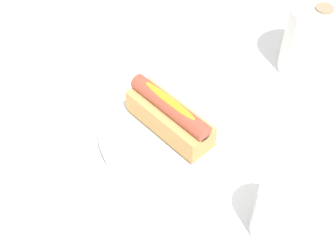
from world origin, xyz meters
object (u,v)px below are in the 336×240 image
Objects in this scene: serving_bowl at (168,134)px; paper_towel_roll at (315,41)px; water_glass at (279,216)px; hotdog_front at (168,117)px.

paper_towel_roll is at bearing 74.23° from serving_bowl.
paper_towel_roll is (0.08, 0.30, 0.05)m from serving_bowl.
serving_bowl is 0.22m from water_glass.
serving_bowl is 0.32m from paper_towel_roll.
serving_bowl is 0.04m from hotdog_front.
serving_bowl is at bearing 66.04° from hotdog_front.
paper_towel_roll reaches higher than water_glass.
water_glass is (0.22, -0.03, 0.03)m from serving_bowl.
hotdog_front is 0.22m from water_glass.
paper_towel_roll is (-0.13, 0.33, 0.02)m from water_glass.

